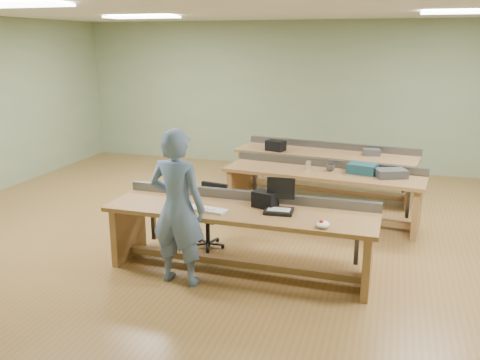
# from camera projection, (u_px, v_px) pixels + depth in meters

# --- Properties ---
(floor) EXTENTS (10.00, 10.00, 0.00)m
(floor) POSITION_uv_depth(u_px,v_px,m) (263.00, 231.00, 7.14)
(floor) COLOR brown
(floor) RESTS_ON ground
(ceiling) EXTENTS (10.00, 10.00, 0.00)m
(ceiling) POSITION_uv_depth(u_px,v_px,m) (266.00, 6.00, 6.35)
(ceiling) COLOR silver
(ceiling) RESTS_ON wall_back
(wall_back) EXTENTS (10.00, 0.04, 3.00)m
(wall_back) POSITION_uv_depth(u_px,v_px,m) (312.00, 96.00, 10.44)
(wall_back) COLOR gray
(wall_back) RESTS_ON floor
(wall_front) EXTENTS (10.00, 0.04, 3.00)m
(wall_front) POSITION_uv_depth(u_px,v_px,m) (101.00, 226.00, 3.05)
(wall_front) COLOR gray
(wall_front) RESTS_ON floor
(fluor_panels) EXTENTS (6.20, 3.50, 0.03)m
(fluor_panels) POSITION_uv_depth(u_px,v_px,m) (266.00, 9.00, 6.36)
(fluor_panels) COLOR white
(fluor_panels) RESTS_ON ceiling
(workbench_front) EXTENTS (3.07, 0.85, 0.86)m
(workbench_front) POSITION_uv_depth(u_px,v_px,m) (241.00, 224.00, 5.79)
(workbench_front) COLOR olive
(workbench_front) RESTS_ON floor
(workbench_mid) EXTENTS (2.95, 1.08, 0.86)m
(workbench_mid) POSITION_uv_depth(u_px,v_px,m) (323.00, 184.00, 7.44)
(workbench_mid) COLOR olive
(workbench_mid) RESTS_ON floor
(workbench_back) EXTENTS (3.14, 1.22, 0.86)m
(workbench_back) POSITION_uv_depth(u_px,v_px,m) (325.00, 163.00, 8.72)
(workbench_back) COLOR olive
(workbench_back) RESTS_ON floor
(person) EXTENTS (0.66, 0.46, 1.72)m
(person) POSITION_uv_depth(u_px,v_px,m) (178.00, 208.00, 5.41)
(person) COLOR slate
(person) RESTS_ON floor
(laptop_base) EXTENTS (0.33, 0.28, 0.03)m
(laptop_base) POSITION_uv_depth(u_px,v_px,m) (279.00, 211.00, 5.59)
(laptop_base) COLOR black
(laptop_base) RESTS_ON workbench_front
(laptop_screen) EXTENTS (0.31, 0.04, 0.25)m
(laptop_screen) POSITION_uv_depth(u_px,v_px,m) (281.00, 188.00, 5.64)
(laptop_screen) COLOR black
(laptop_screen) RESTS_ON laptop_base
(keyboard) EXTENTS (0.51, 0.24, 0.03)m
(keyboard) POSITION_uv_depth(u_px,v_px,m) (206.00, 209.00, 5.66)
(keyboard) COLOR beige
(keyboard) RESTS_ON workbench_front
(trackball_mouse) EXTENTS (0.15, 0.17, 0.07)m
(trackball_mouse) POSITION_uv_depth(u_px,v_px,m) (323.00, 224.00, 5.14)
(trackball_mouse) COLOR white
(trackball_mouse) RESTS_ON workbench_front
(camera_bag) EXTENTS (0.31, 0.25, 0.18)m
(camera_bag) POSITION_uv_depth(u_px,v_px,m) (265.00, 199.00, 5.75)
(camera_bag) COLOR black
(camera_bag) RESTS_ON workbench_front
(task_chair) EXTENTS (0.51, 0.51, 0.81)m
(task_chair) POSITION_uv_depth(u_px,v_px,m) (209.00, 224.00, 6.55)
(task_chair) COLOR black
(task_chair) RESTS_ON floor
(parts_bin_teal) EXTENTS (0.45, 0.37, 0.14)m
(parts_bin_teal) POSITION_uv_depth(u_px,v_px,m) (362.00, 168.00, 7.26)
(parts_bin_teal) COLOR #163D48
(parts_bin_teal) RESTS_ON workbench_mid
(parts_bin_grey) EXTENTS (0.48, 0.40, 0.11)m
(parts_bin_grey) POSITION_uv_depth(u_px,v_px,m) (391.00, 173.00, 7.05)
(parts_bin_grey) COLOR #39383B
(parts_bin_grey) RESTS_ON workbench_mid
(mug) EXTENTS (0.14, 0.14, 0.10)m
(mug) POSITION_uv_depth(u_px,v_px,m) (330.00, 168.00, 7.39)
(mug) COLOR #39383B
(mug) RESTS_ON workbench_mid
(drinks_can) EXTENTS (0.10, 0.10, 0.13)m
(drinks_can) POSITION_uv_depth(u_px,v_px,m) (308.00, 165.00, 7.46)
(drinks_can) COLOR white
(drinks_can) RESTS_ON workbench_mid
(storage_box_back) EXTENTS (0.36, 0.30, 0.18)m
(storage_box_back) POSITION_uv_depth(u_px,v_px,m) (276.00, 146.00, 8.77)
(storage_box_back) COLOR black
(storage_box_back) RESTS_ON workbench_back
(tray_back) EXTENTS (0.30, 0.24, 0.11)m
(tray_back) POSITION_uv_depth(u_px,v_px,m) (372.00, 152.00, 8.41)
(tray_back) COLOR #39383B
(tray_back) RESTS_ON workbench_back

